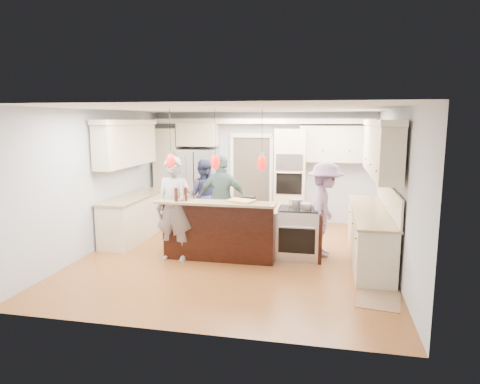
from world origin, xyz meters
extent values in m
plane|color=#A35A2C|center=(0.00, 0.00, 0.00)|extent=(6.00, 6.00, 0.00)
cube|color=#B2BCC6|center=(0.00, 3.00, 1.35)|extent=(5.50, 0.04, 2.70)
cube|color=#B2BCC6|center=(0.00, -3.00, 1.35)|extent=(5.50, 0.04, 2.70)
cube|color=#B2BCC6|center=(-2.75, 0.00, 1.35)|extent=(0.04, 6.00, 2.70)
cube|color=#B2BCC6|center=(2.75, 0.00, 1.35)|extent=(0.04, 6.00, 2.70)
cube|color=white|center=(0.00, 0.00, 2.70)|extent=(5.50, 6.00, 0.04)
cube|color=#B7B7BC|center=(-1.55, 2.64, 0.90)|extent=(0.90, 0.70, 1.80)
cube|color=beige|center=(0.75, 2.67, 1.15)|extent=(0.72, 0.64, 2.30)
cube|color=black|center=(0.75, 2.34, 1.55)|extent=(0.60, 0.02, 0.35)
cube|color=black|center=(0.75, 2.34, 1.05)|extent=(0.60, 0.02, 0.50)
cylinder|color=#B7B7BC|center=(0.75, 2.31, 1.30)|extent=(0.55, 0.02, 0.02)
cube|color=beige|center=(-2.35, 2.70, 1.15)|extent=(0.60, 0.58, 2.30)
cube|color=beige|center=(-1.55, 2.70, 2.15)|extent=(0.95, 0.58, 0.55)
cube|color=beige|center=(1.80, 2.82, 1.95)|extent=(1.70, 0.35, 0.85)
cube|color=beige|center=(0.00, 2.80, 2.48)|extent=(5.30, 0.38, 0.12)
cube|color=#4C443A|center=(-0.25, 2.99, 1.05)|extent=(0.90, 0.06, 2.10)
cube|color=white|center=(-0.25, 2.95, 2.13)|extent=(1.04, 0.06, 0.10)
cube|color=beige|center=(2.40, 0.30, 0.44)|extent=(0.60, 3.00, 0.88)
cube|color=#CCB480|center=(2.40, 0.30, 0.90)|extent=(0.64, 3.05, 0.04)
cube|color=beige|center=(2.52, 0.30, 1.98)|extent=(0.35, 3.00, 0.85)
cube|color=beige|center=(2.51, 0.30, 2.46)|extent=(0.37, 3.10, 0.10)
cube|color=beige|center=(-2.40, 0.80, 0.44)|extent=(0.60, 2.20, 0.88)
cube|color=#CCB480|center=(-2.40, 0.80, 0.90)|extent=(0.64, 2.25, 0.04)
cube|color=beige|center=(-2.52, 0.80, 1.98)|extent=(0.35, 2.20, 0.85)
cube|color=beige|center=(-2.51, 0.80, 2.46)|extent=(0.37, 2.30, 0.10)
cube|color=black|center=(-0.25, 0.15, 0.44)|extent=(2.00, 1.00, 0.88)
cube|color=#CCB480|center=(-0.25, 0.15, 0.90)|extent=(2.10, 1.10, 0.04)
cube|color=black|center=(-0.25, -0.41, 0.54)|extent=(2.00, 0.12, 1.08)
cube|color=#CCB480|center=(-0.25, -0.55, 1.10)|extent=(2.10, 0.42, 0.04)
cube|color=black|center=(0.13, 0.37, 1.00)|extent=(0.29, 0.24, 0.15)
cube|color=#B7B7BC|center=(1.13, 0.15, 0.45)|extent=(0.76, 0.66, 0.90)
cube|color=black|center=(1.13, -0.19, 0.40)|extent=(0.65, 0.01, 0.45)
cube|color=black|center=(1.13, 0.15, 0.91)|extent=(0.72, 0.59, 0.02)
cube|color=black|center=(1.54, 0.15, 0.44)|extent=(0.06, 0.71, 0.88)
cylinder|color=black|center=(-1.05, -0.51, 2.33)|extent=(0.01, 0.01, 0.75)
ellipsoid|color=red|center=(-1.05, -0.51, 1.80)|extent=(0.15, 0.15, 0.26)
cylinder|color=black|center=(-0.25, -0.51, 2.33)|extent=(0.01, 0.01, 0.75)
ellipsoid|color=red|center=(-0.25, -0.51, 1.80)|extent=(0.15, 0.15, 0.26)
cylinder|color=black|center=(0.55, -0.51, 2.33)|extent=(0.01, 0.01, 0.75)
ellipsoid|color=red|center=(0.55, -0.51, 1.80)|extent=(0.15, 0.15, 0.26)
imported|color=gray|center=(-1.03, -0.45, 0.94)|extent=(0.71, 0.49, 1.87)
imported|color=#292F51|center=(-1.10, 1.59, 0.82)|extent=(0.85, 0.69, 1.64)
imported|color=#4B6966|center=(-0.47, 0.85, 0.90)|extent=(1.06, 0.46, 1.80)
imported|color=#9179A3|center=(1.60, 0.38, 0.88)|extent=(0.76, 1.20, 1.76)
cube|color=#977352|center=(2.40, -1.49, 0.01)|extent=(0.70, 0.93, 0.01)
cylinder|color=silver|center=(-0.87, -0.47, 1.29)|extent=(0.10, 0.10, 0.34)
cylinder|color=#40170B|center=(-0.77, -0.58, 1.24)|extent=(0.08, 0.08, 0.24)
cylinder|color=#40170B|center=(-0.91, -0.66, 1.24)|extent=(0.06, 0.06, 0.24)
cylinder|color=#40170B|center=(-0.92, -0.44, 1.24)|extent=(0.08, 0.08, 0.25)
cylinder|color=#B7B7BC|center=(-0.78, -0.59, 1.18)|extent=(0.06, 0.06, 0.11)
cube|color=tan|center=(0.19, -0.47, 1.14)|extent=(0.52, 0.44, 0.03)
cylinder|color=#B7B7BC|center=(1.06, 0.29, 0.99)|extent=(0.25, 0.25, 0.15)
cylinder|color=#B7B7BC|center=(1.26, 0.12, 0.97)|extent=(0.21, 0.21, 0.10)
camera|label=1|loc=(1.64, -7.51, 2.50)|focal=32.00mm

